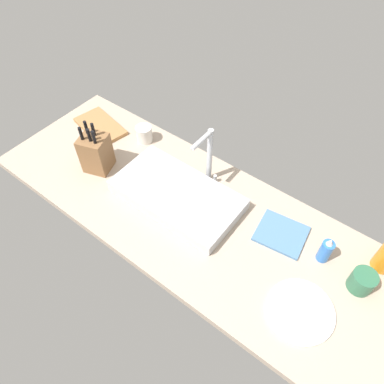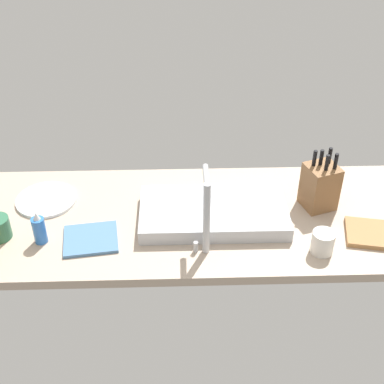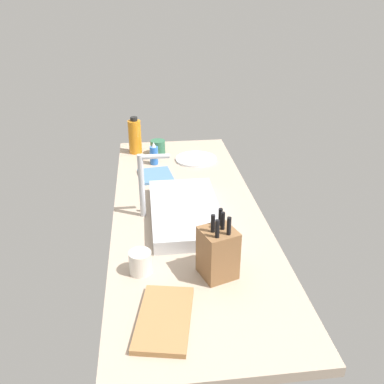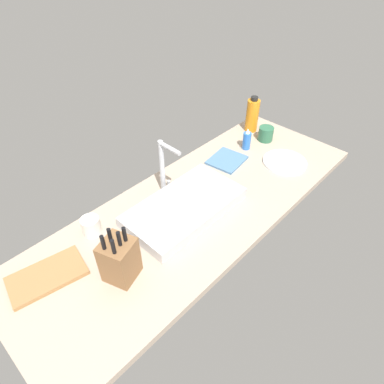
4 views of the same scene
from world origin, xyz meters
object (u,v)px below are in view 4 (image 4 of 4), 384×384
at_px(knife_block, 119,259).
at_px(cutting_board, 47,276).
at_px(water_bottle, 252,115).
at_px(ceramic_cup, 266,134).
at_px(sink_basin, 184,207).
at_px(dish_towel, 227,160).
at_px(soap_bottle, 247,140).
at_px(faucet, 164,164).
at_px(coffee_mug, 91,226).
at_px(dinner_plate, 285,162).

height_order(knife_block, cutting_board, knife_block).
relative_size(water_bottle, ceramic_cup, 2.51).
distance_m(sink_basin, dish_towel, 0.45).
distance_m(water_bottle, ceramic_cup, 0.15).
bearing_deg(cutting_board, water_bottle, 3.55).
bearing_deg(soap_bottle, ceramic_cup, -10.34).
relative_size(sink_basin, cutting_board, 1.97).
relative_size(knife_block, water_bottle, 1.10).
distance_m(faucet, water_bottle, 0.76).
height_order(knife_block, soap_bottle, knife_block).
distance_m(knife_block, dish_towel, 0.86).
relative_size(knife_block, coffee_mug, 2.92).
bearing_deg(water_bottle, faucet, -176.48).
xyz_separation_m(soap_bottle, coffee_mug, (-0.97, 0.08, -0.01)).
relative_size(knife_block, soap_bottle, 1.86).
bearing_deg(coffee_mug, ceramic_cup, -5.61).
bearing_deg(dish_towel, cutting_board, 179.16).
bearing_deg(ceramic_cup, cutting_board, 178.19).
xyz_separation_m(water_bottle, coffee_mug, (-1.15, -0.02, -0.06)).
height_order(dish_towel, ceramic_cup, ceramic_cup).
relative_size(sink_basin, water_bottle, 2.49).
height_order(cutting_board, dish_towel, cutting_board).
bearing_deg(coffee_mug, water_bottle, 0.99).
bearing_deg(faucet, water_bottle, 3.52).
bearing_deg(ceramic_cup, coffee_mug, 174.39).
bearing_deg(dish_towel, soap_bottle, -0.11).
bearing_deg(sink_basin, ceramic_cup, 6.09).
relative_size(faucet, soap_bottle, 2.19).
relative_size(sink_basin, dish_towel, 2.88).
xyz_separation_m(water_bottle, dish_towel, (-0.36, -0.10, -0.09)).
xyz_separation_m(soap_bottle, water_bottle, (0.19, 0.10, 0.05)).
relative_size(cutting_board, soap_bottle, 2.14).
relative_size(knife_block, dish_towel, 1.27).
height_order(soap_bottle, water_bottle, water_bottle).
bearing_deg(faucet, dish_towel, -7.87).
bearing_deg(cutting_board, knife_block, -43.97).
bearing_deg(dish_towel, water_bottle, 15.91).
relative_size(water_bottle, coffee_mug, 2.66).
bearing_deg(sink_basin, knife_block, -170.23).
distance_m(sink_basin, cutting_board, 0.61).
xyz_separation_m(dinner_plate, ceramic_cup, (0.12, 0.21, 0.03)).
height_order(dinner_plate, ceramic_cup, ceramic_cup).
bearing_deg(coffee_mug, faucet, -3.86).
xyz_separation_m(sink_basin, knife_block, (-0.40, -0.07, 0.06)).
xyz_separation_m(coffee_mug, ceramic_cup, (1.12, -0.11, 0.00)).
xyz_separation_m(cutting_board, soap_bottle, (1.21, -0.02, 0.05)).
relative_size(water_bottle, dish_towel, 1.16).
distance_m(dish_towel, ceramic_cup, 0.32).
height_order(cutting_board, soap_bottle, soap_bottle).
bearing_deg(soap_bottle, faucet, 174.44).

